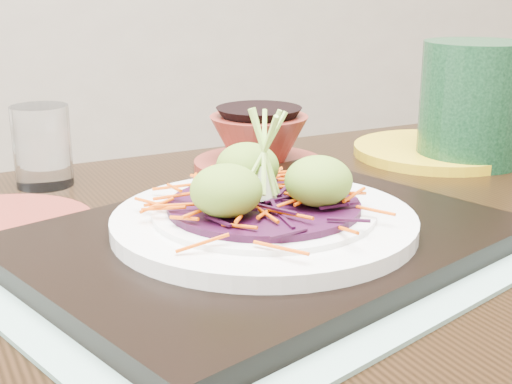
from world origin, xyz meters
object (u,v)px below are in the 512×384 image
object	(u,v)px
terracotta_bowl_set	(259,146)
yellow_plate	(435,151)
serving_tray	(264,239)
dining_table	(276,337)
green_jar	(472,103)
water_glass	(42,146)
white_plate	(264,220)

from	to	relation	value
terracotta_bowl_set	yellow_plate	world-z (taller)	terracotta_bowl_set
terracotta_bowl_set	serving_tray	bearing A→B (deg)	-109.10
dining_table	green_jar	xyz separation A→B (m)	(0.34, 0.19, 0.17)
serving_tray	yellow_plate	size ratio (longest dim) A/B	1.87
water_glass	terracotta_bowl_set	world-z (taller)	water_glass
yellow_plate	green_jar	size ratio (longest dim) A/B	1.41
dining_table	white_plate	xyz separation A→B (m)	(-0.02, -0.01, 0.12)
serving_tray	yellow_plate	world-z (taller)	serving_tray
terracotta_bowl_set	yellow_plate	bearing A→B (deg)	-3.20
serving_tray	water_glass	distance (m)	0.32
yellow_plate	green_jar	distance (m)	0.08
dining_table	green_jar	size ratio (longest dim) A/B	7.80
serving_tray	yellow_plate	distance (m)	0.42
white_plate	green_jar	distance (m)	0.41
white_plate	green_jar	size ratio (longest dim) A/B	1.70
serving_tray	green_jar	distance (m)	0.41
yellow_plate	green_jar	xyz separation A→B (m)	(0.02, -0.04, 0.07)
water_glass	green_jar	world-z (taller)	green_jar
water_glass	yellow_plate	size ratio (longest dim) A/B	0.43
dining_table	green_jar	distance (m)	0.42
white_plate	dining_table	bearing A→B (deg)	37.46
yellow_plate	terracotta_bowl_set	bearing A→B (deg)	176.80
water_glass	yellow_plate	distance (m)	0.50
water_glass	green_jar	xyz separation A→B (m)	(0.52, -0.07, 0.03)
terracotta_bowl_set	yellow_plate	xyz separation A→B (m)	(0.24, -0.01, -0.02)
terracotta_bowl_set	white_plate	bearing A→B (deg)	-109.10
white_plate	green_jar	bearing A→B (deg)	29.94
dining_table	serving_tray	world-z (taller)	serving_tray
yellow_plate	serving_tray	bearing A→B (deg)	-143.52
serving_tray	terracotta_bowl_set	size ratio (longest dim) A/B	2.03
white_plate	water_glass	size ratio (longest dim) A/B	2.83
terracotta_bowl_set	water_glass	bearing A→B (deg)	175.78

